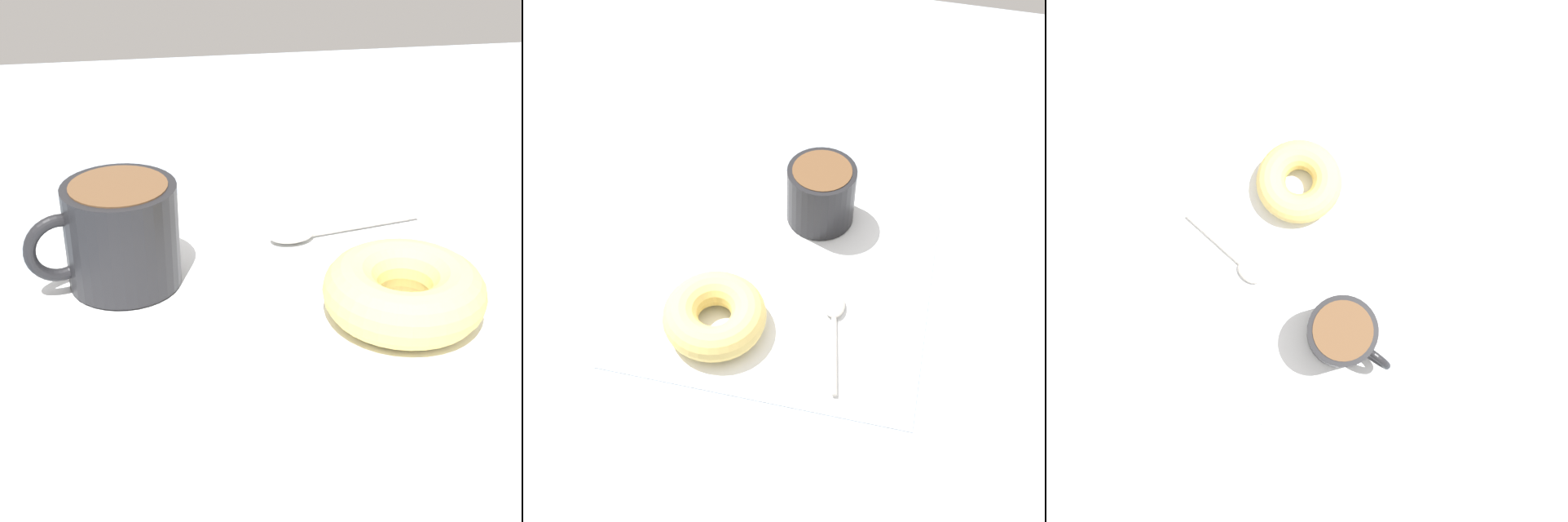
# 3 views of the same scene
# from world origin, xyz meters

# --- Properties ---
(ground_plane) EXTENTS (1.20, 1.20, 0.02)m
(ground_plane) POSITION_xyz_m (0.00, 0.00, -0.01)
(ground_plane) COLOR #99A8B7
(napkin) EXTENTS (0.34, 0.34, 0.00)m
(napkin) POSITION_xyz_m (-0.01, 0.02, 0.00)
(napkin) COLOR white
(napkin) RESTS_ON ground_plane
(coffee_cup) EXTENTS (0.08, 0.11, 0.08)m
(coffee_cup) POSITION_xyz_m (-0.03, -0.07, 0.04)
(coffee_cup) COLOR black
(coffee_cup) RESTS_ON napkin
(donut) EXTENTS (0.11, 0.11, 0.04)m
(donut) POSITION_xyz_m (0.04, 0.11, 0.02)
(donut) COLOR #E5C66B
(donut) RESTS_ON napkin
(spoon) EXTENTS (0.04, 0.13, 0.01)m
(spoon) POSITION_xyz_m (-0.08, 0.07, 0.01)
(spoon) COLOR #B7B2A8
(spoon) RESTS_ON napkin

